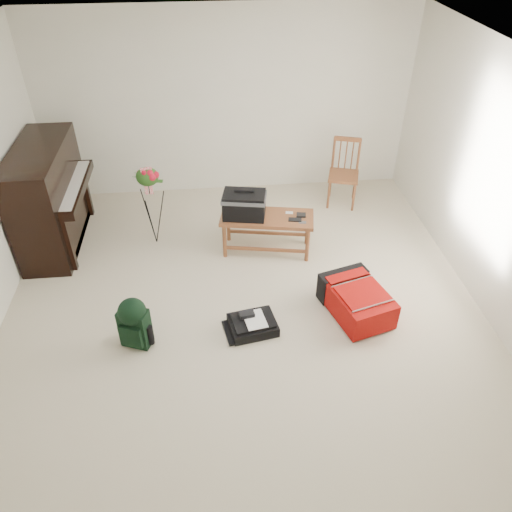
{
  "coord_description": "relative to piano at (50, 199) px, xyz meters",
  "views": [
    {
      "loc": [
        -0.27,
        -3.77,
        3.65
      ],
      "look_at": [
        0.15,
        0.35,
        0.51
      ],
      "focal_mm": 35.0,
      "sensor_mm": 36.0,
      "label": 1
    }
  ],
  "objects": [
    {
      "name": "dining_chair",
      "position": [
        3.72,
        0.57,
        -0.15
      ],
      "size": [
        0.49,
        0.49,
        0.91
      ],
      "rotation": [
        0.0,
        0.0,
        -0.3
      ],
      "color": "brown",
      "rests_on": "floor"
    },
    {
      "name": "black_duffel",
      "position": [
        2.25,
        -1.8,
        -0.53
      ],
      "size": [
        0.52,
        0.44,
        0.19
      ],
      "rotation": [
        0.0,
        0.0,
        0.18
      ],
      "color": "black",
      "rests_on": "floor"
    },
    {
      "name": "floor",
      "position": [
        2.19,
        -1.6,
        -0.6
      ],
      "size": [
        5.0,
        5.5,
        0.01
      ],
      "primitive_type": "cube",
      "color": "beige",
      "rests_on": "ground"
    },
    {
      "name": "piano",
      "position": [
        0.0,
        0.0,
        0.0
      ],
      "size": [
        0.71,
        1.5,
        1.25
      ],
      "color": "black",
      "rests_on": "floor"
    },
    {
      "name": "bench",
      "position": [
        2.37,
        -0.48,
        -0.01
      ],
      "size": [
        1.15,
        0.63,
        0.84
      ],
      "rotation": [
        0.0,
        0.0,
        -0.19
      ],
      "color": "brown",
      "rests_on": "floor"
    },
    {
      "name": "flower_stand",
      "position": [
        1.2,
        -0.15,
        -0.08
      ],
      "size": [
        0.41,
        0.41,
        1.07
      ],
      "rotation": [
        0.0,
        0.0,
        0.27
      ],
      "color": "black",
      "rests_on": "floor"
    },
    {
      "name": "green_backpack",
      "position": [
        1.11,
        -1.87,
        -0.3
      ],
      "size": [
        0.32,
        0.3,
        0.55
      ],
      "rotation": [
        0.0,
        0.0,
        -0.37
      ],
      "color": "black",
      "rests_on": "floor"
    },
    {
      "name": "red_suitcase",
      "position": [
        3.34,
        -1.62,
        -0.43
      ],
      "size": [
        0.7,
        0.89,
        0.33
      ],
      "rotation": [
        0.0,
        0.0,
        0.29
      ],
      "color": "#B41307",
      "rests_on": "floor"
    },
    {
      "name": "wall_back",
      "position": [
        2.19,
        1.15,
        0.65
      ],
      "size": [
        5.0,
        0.04,
        2.5
      ],
      "primitive_type": "cube",
      "color": "white",
      "rests_on": "floor"
    },
    {
      "name": "ceiling",
      "position": [
        2.19,
        -1.6,
        1.9
      ],
      "size": [
        5.0,
        5.5,
        0.01
      ],
      "primitive_type": "cube",
      "color": "white",
      "rests_on": "wall_back"
    },
    {
      "name": "wall_right",
      "position": [
        4.69,
        -1.6,
        0.65
      ],
      "size": [
        0.04,
        5.5,
        2.5
      ],
      "primitive_type": "cube",
      "color": "white",
      "rests_on": "floor"
    }
  ]
}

